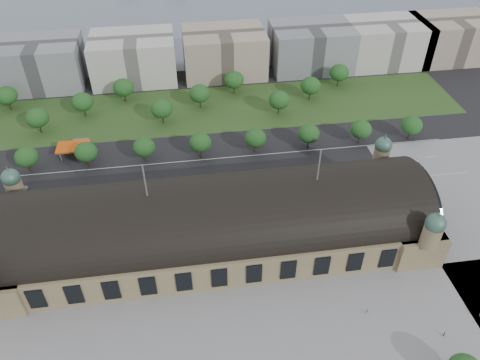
{
  "coord_description": "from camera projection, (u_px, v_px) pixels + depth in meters",
  "views": [
    {
      "loc": [
        -7.17,
        -113.53,
        122.3
      ],
      "look_at": [
        12.03,
        17.45,
        14.0
      ],
      "focal_mm": 35.0,
      "sensor_mm": 36.0,
      "label": 1
    }
  ],
  "objects": [
    {
      "name": "ground",
      "position": [
        214.0,
        245.0,
        165.19
      ],
      "size": [
        900.0,
        900.0,
        0.0
      ],
      "primitive_type": "plane",
      "color": "black",
      "rests_on": "ground"
    },
    {
      "name": "station",
      "position": [
        212.0,
        224.0,
        158.68
      ],
      "size": [
        150.0,
        48.4,
        44.3
      ],
      "color": "#8B7A56",
      "rests_on": "ground"
    },
    {
      "name": "plaza_south",
      "position": [
        264.0,
        354.0,
        132.61
      ],
      "size": [
        190.0,
        48.0,
        0.12
      ],
      "primitive_type": "cube",
      "color": "gray",
      "rests_on": "ground"
    },
    {
      "name": "road_slab",
      "position": [
        156.0,
        182.0,
        192.04
      ],
      "size": [
        260.0,
        26.0,
        0.1
      ],
      "primitive_type": "cube",
      "color": "black",
      "rests_on": "ground"
    },
    {
      "name": "grass_belt",
      "position": [
        165.0,
        112.0,
        234.72
      ],
      "size": [
        300.0,
        45.0,
        0.1
      ],
      "primitive_type": "cube",
      "color": "#2C4B1E",
      "rests_on": "ground"
    },
    {
      "name": "petrol_station",
      "position": [
        78.0,
        145.0,
        207.27
      ],
      "size": [
        14.0,
        13.0,
        5.05
      ],
      "color": "#D54D0C",
      "rests_on": "ground"
    },
    {
      "name": "office_2",
      "position": [
        39.0,
        64.0,
        250.46
      ],
      "size": [
        45.0,
        32.0,
        24.0
      ],
      "primitive_type": "cube",
      "color": "gray",
      "rests_on": "ground"
    },
    {
      "name": "office_3",
      "position": [
        134.0,
        58.0,
        256.07
      ],
      "size": [
        45.0,
        32.0,
        24.0
      ],
      "primitive_type": "cube",
      "color": "beige",
      "rests_on": "ground"
    },
    {
      "name": "office_4",
      "position": [
        224.0,
        52.0,
        261.69
      ],
      "size": [
        45.0,
        32.0,
        24.0
      ],
      "primitive_type": "cube",
      "color": "tan",
      "rests_on": "ground"
    },
    {
      "name": "office_5",
      "position": [
        311.0,
        47.0,
        267.3
      ],
      "size": [
        45.0,
        32.0,
        24.0
      ],
      "primitive_type": "cube",
      "color": "gray",
      "rests_on": "ground"
    },
    {
      "name": "office_6",
      "position": [
        386.0,
        42.0,
        272.35
      ],
      "size": [
        45.0,
        32.0,
        24.0
      ],
      "primitive_type": "cube",
      "color": "beige",
      "rests_on": "ground"
    },
    {
      "name": "office_7",
      "position": [
        450.0,
        38.0,
        276.84
      ],
      "size": [
        45.0,
        32.0,
        24.0
      ],
      "primitive_type": "cube",
      "color": "tan",
      "rests_on": "ground"
    },
    {
      "name": "tree_row_2",
      "position": [
        27.0,
        157.0,
        192.99
      ],
      "size": [
        9.6,
        9.6,
        11.52
      ],
      "color": "#2D2116",
      "rests_on": "ground"
    },
    {
      "name": "tree_row_3",
      "position": [
        86.0,
        152.0,
        195.69
      ],
      "size": [
        9.6,
        9.6,
        11.52
      ],
      "color": "#2D2116",
      "rests_on": "ground"
    },
    {
      "name": "tree_row_4",
      "position": [
        144.0,
        147.0,
        198.38
      ],
      "size": [
        9.6,
        9.6,
        11.52
      ],
      "color": "#2D2116",
      "rests_on": "ground"
    },
    {
      "name": "tree_row_5",
      "position": [
        200.0,
        143.0,
        201.07
      ],
      "size": [
        9.6,
        9.6,
        11.52
      ],
      "color": "#2D2116",
      "rests_on": "ground"
    },
    {
      "name": "tree_row_6",
      "position": [
        255.0,
        138.0,
        203.77
      ],
      "size": [
        9.6,
        9.6,
        11.52
      ],
      "color": "#2D2116",
      "rests_on": "ground"
    },
    {
      "name": "tree_row_7",
      "position": [
        309.0,
        134.0,
        206.46
      ],
      "size": [
        9.6,
        9.6,
        11.52
      ],
      "color": "#2D2116",
      "rests_on": "ground"
    },
    {
      "name": "tree_row_8",
      "position": [
        361.0,
        129.0,
        209.15
      ],
      "size": [
        9.6,
        9.6,
        11.52
      ],
      "color": "#2D2116",
      "rests_on": "ground"
    },
    {
      "name": "tree_row_9",
      "position": [
        412.0,
        125.0,
        211.85
      ],
      "size": [
        9.6,
        9.6,
        11.52
      ],
      "color": "#2D2116",
      "rests_on": "ground"
    },
    {
      "name": "tree_belt_2",
      "position": [
        7.0,
        96.0,
        231.71
      ],
      "size": [
        10.4,
        10.4,
        12.48
      ],
      "color": "#2D2116",
      "rests_on": "ground"
    },
    {
      "name": "tree_belt_3",
      "position": [
        37.0,
        118.0,
        215.46
      ],
      "size": [
        10.4,
        10.4,
        12.48
      ],
      "color": "#2D2116",
      "rests_on": "ground"
    },
    {
      "name": "tree_belt_4",
      "position": [
        82.0,
        102.0,
        226.78
      ],
      "size": [
        10.4,
        10.4,
        12.48
      ],
      "color": "#2D2116",
      "rests_on": "ground"
    },
    {
      "name": "tree_belt_5",
      "position": [
        123.0,
        88.0,
        238.11
      ],
      "size": [
        10.4,
        10.4,
        12.48
      ],
      "color": "#2D2116",
      "rests_on": "ground"
    },
    {
      "name": "tree_belt_6",
      "position": [
        162.0,
        109.0,
        221.86
      ],
      "size": [
        10.4,
        10.4,
        12.48
      ],
      "color": "#2D2116",
      "rests_on": "ground"
    },
    {
      "name": "tree_belt_7",
      "position": [
        200.0,
        94.0,
        233.18
      ],
      "size": [
        10.4,
        10.4,
        12.48
      ],
      "color": "#2D2116",
      "rests_on": "ground"
    },
    {
      "name": "tree_belt_8",
      "position": [
        234.0,
        80.0,
        244.5
      ],
      "size": [
        10.4,
        10.4,
        12.48
      ],
      "color": "#2D2116",
      "rests_on": "ground"
    },
    {
      "name": "tree_belt_9",
      "position": [
        279.0,
        100.0,
        228.26
      ],
      "size": [
        10.4,
        10.4,
        12.48
      ],
      "color": "#2D2116",
      "rests_on": "ground"
    },
    {
      "name": "tree_belt_10",
      "position": [
        311.0,
        86.0,
        239.58
      ],
      "size": [
        10.4,
        10.4,
        12.48
      ],
      "color": "#2D2116",
      "rests_on": "ground"
    },
    {
      "name": "tree_belt_11",
      "position": [
        339.0,
        73.0,
        250.9
      ],
      "size": [
        10.4,
        10.4,
        12.48
      ],
      "color": "#2D2116",
      "rests_on": "ground"
    },
    {
      "name": "traffic_car_1",
      "position": [
        22.0,
        188.0,
        188.24
      ],
      "size": [
        4.62,
        1.92,
        1.49
      ],
      "primitive_type": "imported",
      "rotation": [
        0.0,
        0.0,
        1.49
      ],
      "color": "gray",
      "rests_on": "ground"
    },
    {
      "name": "traffic_car_3",
      "position": [
        163.0,
        181.0,
        191.25
      ],
      "size": [
        5.84,
        2.9,
        1.63
      ],
      "primitive_type": "imported",
      "rotation": [
        0.0,
        0.0,
        1.46
      ],
      "color": "maroon",
      "rests_on": "ground"
    },
    {
      "name": "traffic_car_4",
      "position": [
        202.0,
        182.0,
        190.85
      ],
      "size": [
        4.43,
        1.88,
        1.49
      ],
      "primitive_type": "imported",
      "rotation": [
        0.0,
        0.0,
        -1.6
      ],
      "color": "#1A224B",
      "rests_on": "ground"
    },
    {
      "name": "traffic_car_6",
      "position": [
        413.0,
        161.0,
        202.04
      ],
      "size": [
        5.61,
        2.72,
        1.54
      ],
      "primitive_type": "imported",
      "rotation": [
        0.0,
        0.0,
        -1.54
      ],
      "color": "white",
      "rests_on": "ground"
    },
    {
      "name": "parked_car_1",
      "position": [
        72.0,
        217.0,
        175.1
      ],
      "size": [
        5.28,
        3.8,
        1.33
      ],
      "primitive_type": "imported",
      "rotation": [
        0.0,
        0.0,
        -1.2
      ],
      "color": "maroon",
      "rests_on": "ground"
    },
    {
      "name": "parked_car_2",
      "position": [
        48.0,
        212.0,
        177.04
      ],
      "size": [
        5.77,
        5.09,
        1.6
      ],
      "primitive_type": "imported",
      "rotation": [
        0.0,
        0.0,
        -0.93
      ],
      "color": "#192947",
      "rests_on": "ground"
    },
    {
      "name": "parked_car_3",
      "position": [
        108.0,
        206.0,
        179.6
      ],
      "size": [
        4.34,
        3.94,
        1.43
      ],
      "primitive_type": "imported",
      "rotation": [
        0.0,
        0.0,
        -0.9
      ],
      "color": "slate",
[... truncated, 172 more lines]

